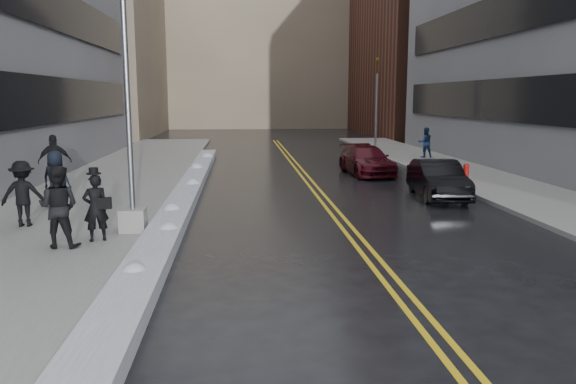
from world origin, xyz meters
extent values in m
plane|color=black|center=(0.00, 0.00, 0.00)|extent=(160.00, 160.00, 0.00)
cube|color=gray|center=(-5.75, 10.00, 0.07)|extent=(5.50, 50.00, 0.15)
cube|color=gray|center=(10.00, 10.00, 0.07)|extent=(4.00, 50.00, 0.15)
cube|color=gold|center=(2.35, 10.00, 0.00)|extent=(0.12, 50.00, 0.01)
cube|color=gold|center=(2.65, 10.00, 0.00)|extent=(0.12, 50.00, 0.01)
cube|color=silver|center=(-2.45, 8.00, 0.17)|extent=(0.90, 30.00, 0.34)
cube|color=gray|center=(-15.50, 44.00, 9.00)|extent=(14.00, 22.00, 18.00)
cube|color=gray|center=(2.00, 60.00, 11.00)|extent=(36.00, 16.00, 22.00)
cube|color=gray|center=(-3.30, 2.00, 0.45)|extent=(0.65, 0.65, 0.60)
cylinder|color=gray|center=(-3.30, 2.00, 4.25)|extent=(0.14, 0.14, 7.00)
cylinder|color=maroon|center=(9.00, 10.00, 0.45)|extent=(0.24, 0.24, 0.60)
sphere|color=maroon|center=(9.00, 10.00, 0.75)|extent=(0.26, 0.26, 0.26)
cylinder|color=maroon|center=(9.00, 10.00, 0.50)|extent=(0.25, 0.10, 0.10)
cylinder|color=gray|center=(8.50, 24.00, 2.65)|extent=(0.14, 0.14, 5.00)
imported|color=#594C0C|center=(8.50, 24.00, 5.65)|extent=(0.16, 0.20, 1.00)
imported|color=black|center=(-4.00, 1.03, 0.98)|extent=(0.71, 0.60, 1.65)
imported|color=black|center=(-4.70, 0.51, 1.12)|extent=(1.01, 0.83, 1.93)
imported|color=black|center=(-6.35, 5.58, 1.06)|extent=(0.98, 0.73, 1.81)
imported|color=black|center=(-7.60, 9.47, 1.18)|extent=(1.30, 0.78, 2.07)
imported|color=black|center=(-6.36, 2.84, 1.05)|extent=(1.23, 0.80, 1.79)
imported|color=navy|center=(10.27, 19.17, 1.02)|extent=(0.85, 0.66, 1.75)
imported|color=black|center=(6.65, 6.85, 0.69)|extent=(1.81, 4.28, 1.38)
imported|color=#380911|center=(5.50, 13.37, 0.67)|extent=(2.18, 4.74, 1.34)
camera|label=1|loc=(-0.46, -12.70, 3.64)|focal=35.00mm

